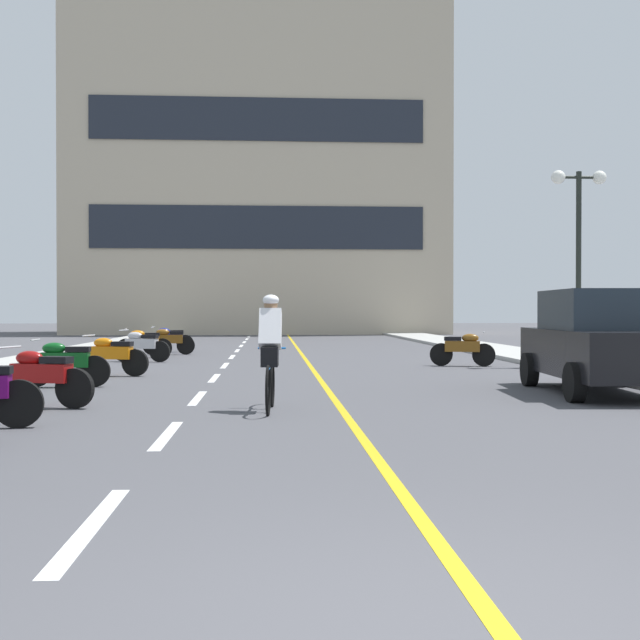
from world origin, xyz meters
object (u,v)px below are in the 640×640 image
(motorcycle_9, at_px, (169,340))
(cyclist_rider, at_px, (270,350))
(motorcycle_8, at_px, (144,343))
(motorcycle_6, at_px, (463,348))
(motorcycle_5, at_px, (111,355))
(motorcycle_10, at_px, (169,339))
(motorcycle_4, at_px, (64,362))
(motorcycle_7, at_px, (141,345))
(street_lamp_mid, at_px, (579,221))
(parked_car_near, at_px, (598,341))
(motorcycle_3, at_px, (41,376))

(motorcycle_9, height_order, cyclist_rider, cyclist_rider)
(motorcycle_8, bearing_deg, motorcycle_6, -25.80)
(motorcycle_5, relative_size, motorcycle_10, 1.01)
(motorcycle_4, distance_m, motorcycle_10, 12.98)
(motorcycle_6, distance_m, cyclist_rider, 10.45)
(motorcycle_6, bearing_deg, motorcycle_4, -149.37)
(motorcycle_4, distance_m, motorcycle_5, 2.64)
(motorcycle_4, height_order, cyclist_rider, cyclist_rider)
(motorcycle_4, bearing_deg, motorcycle_6, 30.63)
(motorcycle_6, height_order, motorcycle_7, same)
(street_lamp_mid, relative_size, motorcycle_8, 2.94)
(motorcycle_8, bearing_deg, motorcycle_5, -86.99)
(street_lamp_mid, bearing_deg, motorcycle_9, 151.41)
(street_lamp_mid, bearing_deg, motorcycle_10, 145.95)
(motorcycle_5, distance_m, motorcycle_6, 8.99)
(motorcycle_7, xyz_separation_m, motorcycle_9, (0.30, 3.73, 0.00))
(parked_car_near, bearing_deg, street_lamp_mid, 71.39)
(motorcycle_4, distance_m, motorcycle_7, 7.63)
(parked_car_near, bearing_deg, motorcycle_3, -170.69)
(motorcycle_8, height_order, motorcycle_9, same)
(street_lamp_mid, height_order, motorcycle_10, street_lamp_mid)
(parked_car_near, xyz_separation_m, motorcycle_4, (-9.66, 1.76, -0.44))
(motorcycle_4, relative_size, motorcycle_5, 1.01)
(motorcycle_7, height_order, motorcycle_8, same)
(motorcycle_5, xyz_separation_m, motorcycle_10, (-0.01, 10.36, 0.00))
(motorcycle_3, height_order, cyclist_rider, cyclist_rider)
(motorcycle_3, height_order, motorcycle_8, same)
(motorcycle_4, distance_m, cyclist_rider, 5.50)
(street_lamp_mid, relative_size, parked_car_near, 1.16)
(motorcycle_5, bearing_deg, motorcycle_6, 17.40)
(parked_car_near, height_order, motorcycle_5, parked_car_near)
(motorcycle_5, distance_m, motorcycle_7, 5.02)
(motorcycle_9, distance_m, cyclist_rider, 15.57)
(motorcycle_7, bearing_deg, motorcycle_5, -88.51)
(motorcycle_6, bearing_deg, motorcycle_10, 138.20)
(motorcycle_3, xyz_separation_m, motorcycle_8, (-0.47, 12.89, 0.00))
(motorcycle_5, bearing_deg, motorcycle_8, 93.01)
(motorcycle_6, relative_size, cyclist_rider, 0.94)
(motorcycle_7, distance_m, cyclist_rider, 12.05)
(motorcycle_4, bearing_deg, motorcycle_7, 88.16)
(motorcycle_4, height_order, motorcycle_10, same)
(street_lamp_mid, xyz_separation_m, motorcycle_3, (-11.50, -8.39, -3.32))
(parked_car_near, bearing_deg, cyclist_rider, -160.06)
(motorcycle_3, height_order, motorcycle_7, same)
(motorcycle_4, relative_size, motorcycle_7, 1.02)
(parked_car_near, distance_m, motorcycle_7, 13.30)
(parked_car_near, xyz_separation_m, motorcycle_5, (-9.28, 4.37, -0.44))
(motorcycle_7, relative_size, motorcycle_9, 0.98)
(parked_car_near, xyz_separation_m, motorcycle_3, (-9.18, -1.50, -0.44))
(motorcycle_6, height_order, cyclist_rider, cyclist_rider)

